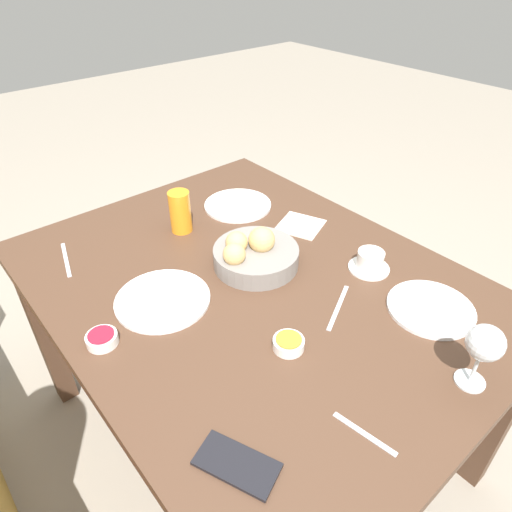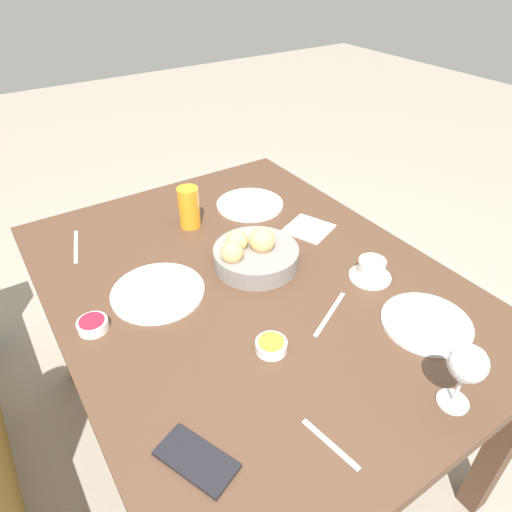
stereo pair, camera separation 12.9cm
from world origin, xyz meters
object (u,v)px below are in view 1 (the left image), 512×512
Objects in this scene: plate_far_center at (163,300)px; fork_silver at (66,260)px; wine_glass at (485,345)px; spoon_coffee at (364,434)px; bread_basket at (254,254)px; plate_near_right at (238,205)px; napkin at (300,225)px; coffee_cup at (370,262)px; cell_phone at (237,464)px; jam_bowl_honey at (289,343)px; juice_glass at (180,212)px; jam_bowl_berry at (102,339)px; knife_silver at (338,307)px; plate_near_left at (431,308)px.

fork_silver is (0.34, 0.12, -0.00)m from plate_far_center.
wine_glass is 0.30m from spoon_coffee.
plate_far_center is at bearing 83.15° from bread_basket.
plate_near_right is 0.24m from napkin.
coffee_cup reaches higher than cell_phone.
plate_near_right is 0.67m from jam_bowl_honey.
juice_glass reaches higher than plate_near_right.
wine_glass is 0.82m from jam_bowl_berry.
knife_silver is 0.48m from cell_phone.
plate_far_center is 1.47× the size of knife_silver.
plate_near_right is (0.29, -0.17, -0.03)m from bread_basket.
knife_silver is 0.36m from spoon_coffee.
jam_bowl_berry is 0.61m from spoon_coffee.
juice_glass is (-0.00, 0.23, 0.06)m from plate_near_right.
juice_glass is at bearing -54.15° from jam_bowl_berry.
plate_near_right is 0.59m from knife_silver.
spoon_coffee is at bearing -170.90° from plate_far_center.
coffee_cup is at bearing -150.70° from juice_glass.
cell_phone is (-0.73, 0.36, -0.06)m from juice_glass.
cell_phone is at bearing 153.96° from juice_glass.
juice_glass reaches higher than jam_bowl_berry.
wine_glass is at bearing -109.58° from cell_phone.
plate_near_left is 1.30× the size of knife_silver.
spoon_coffee is 0.25m from cell_phone.
spoon_coffee is at bearing 170.99° from juice_glass.
wine_glass is 0.93× the size of cell_phone.
wine_glass is at bearing -172.54° from bread_basket.
juice_glass reaches higher than spoon_coffee.
knife_silver is at bearing -170.70° from bread_basket.
plate_near_left is at bearing -74.30° from spoon_coffee.
coffee_cup is 0.53m from spoon_coffee.
knife_silver is 0.96× the size of napkin.
cell_phone is at bearing 90.45° from plate_near_left.
wine_glass is at bearing -174.06° from knife_silver.
bread_basket is 1.81× the size of juice_glass.
jam_bowl_berry is (-0.30, 0.64, 0.01)m from plate_near_right.
knife_silver is at bearing -40.80° from spoon_coffee.
plate_far_center is at bearing 93.23° from napkin.
napkin reaches higher than fork_silver.
plate_near_right is 3.15× the size of jam_bowl_honey.
napkin is at bearing -47.92° from jam_bowl_honey.
wine_glass is 0.40m from jam_bowl_honey.
plate_near_right is 1.33× the size of napkin.
bread_basket reaches higher than fork_silver.
cell_phone reaches higher than fork_silver.
juice_glass is at bearing 20.53° from plate_near_left.
fork_silver is 1.06× the size of cell_phone.
spoon_coffee is (-0.84, 0.13, -0.07)m from juice_glass.
coffee_cup reaches higher than plate_far_center.
fork_silver is at bearing -9.40° from jam_bowl_berry.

